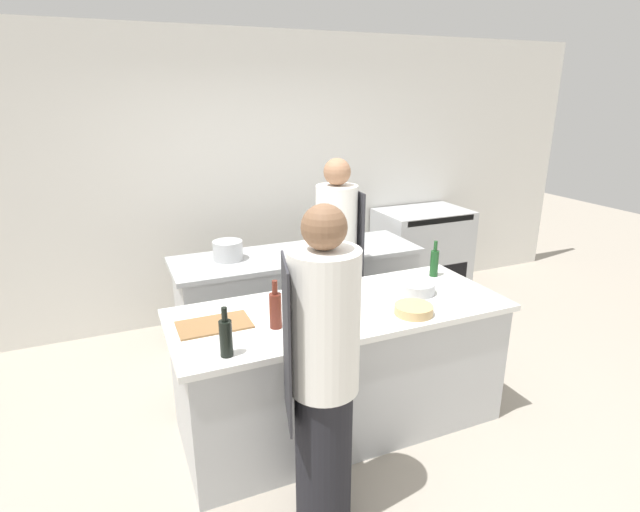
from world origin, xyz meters
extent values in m
plane|color=#A89E8E|center=(0.00, 0.00, 0.00)|extent=(16.00, 16.00, 0.00)
cube|color=silver|center=(0.00, 2.13, 1.40)|extent=(8.00, 0.06, 2.80)
cube|color=#B7BABC|center=(0.00, 0.00, 0.42)|extent=(2.14, 0.86, 0.85)
cube|color=white|center=(0.00, 0.00, 0.87)|extent=(2.23, 0.89, 0.04)
cube|color=#B7BABC|center=(0.16, 1.20, 0.42)|extent=(2.11, 0.66, 0.85)
cube|color=#B7BABC|center=(0.16, 1.20, 0.87)|extent=(2.19, 0.69, 0.04)
cube|color=#B7BABC|center=(1.85, 1.75, 0.50)|extent=(0.98, 0.65, 0.99)
cube|color=black|center=(1.85, 1.43, 0.27)|extent=(0.79, 0.01, 0.35)
cube|color=black|center=(1.85, 1.43, 0.95)|extent=(0.83, 0.01, 0.06)
cylinder|color=black|center=(-0.43, -0.70, 0.41)|extent=(0.30, 0.30, 0.81)
cylinder|color=white|center=(-0.43, -0.70, 1.18)|extent=(0.36, 0.36, 0.73)
cube|color=#2D2D33|center=(-0.61, -0.65, 1.07)|extent=(0.10, 0.33, 0.85)
sphere|color=brown|center=(-0.43, -0.70, 1.65)|extent=(0.22, 0.22, 0.22)
cylinder|color=black|center=(0.31, 0.74, 0.41)|extent=(0.28, 0.28, 0.81)
cylinder|color=white|center=(0.31, 0.74, 1.18)|extent=(0.33, 0.33, 0.74)
cube|color=#2D2D33|center=(0.48, 0.72, 1.07)|extent=(0.04, 0.31, 0.85)
sphere|color=#9E7051|center=(0.31, 0.74, 1.66)|extent=(0.21, 0.21, 0.21)
cylinder|color=#5B2319|center=(-0.49, -0.11, 1.00)|extent=(0.07, 0.07, 0.22)
cylinder|color=#5B2319|center=(-0.49, -0.11, 1.15)|extent=(0.03, 0.03, 0.08)
cylinder|color=#19471E|center=(0.91, 0.25, 0.99)|extent=(0.06, 0.06, 0.20)
cylinder|color=#19471E|center=(0.91, 0.25, 1.13)|extent=(0.03, 0.03, 0.08)
cylinder|color=black|center=(-0.84, -0.32, 0.99)|extent=(0.07, 0.07, 0.20)
cylinder|color=black|center=(-0.84, -0.32, 1.13)|extent=(0.03, 0.03, 0.08)
cylinder|color=#B7BABC|center=(0.59, 0.02, 0.93)|extent=(0.26, 0.26, 0.08)
cylinder|color=white|center=(-0.13, 0.09, 0.93)|extent=(0.23, 0.23, 0.08)
cylinder|color=tan|center=(-0.18, -0.25, 0.93)|extent=(0.25, 0.25, 0.08)
cylinder|color=tan|center=(0.38, -0.28, 0.92)|extent=(0.25, 0.25, 0.06)
cube|color=olive|center=(-0.82, 0.06, 0.89)|extent=(0.44, 0.26, 0.01)
cylinder|color=#B7BABC|center=(-0.45, 1.26, 0.97)|extent=(0.25, 0.25, 0.16)
camera|label=1|loc=(-1.32, -2.71, 2.24)|focal=28.00mm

